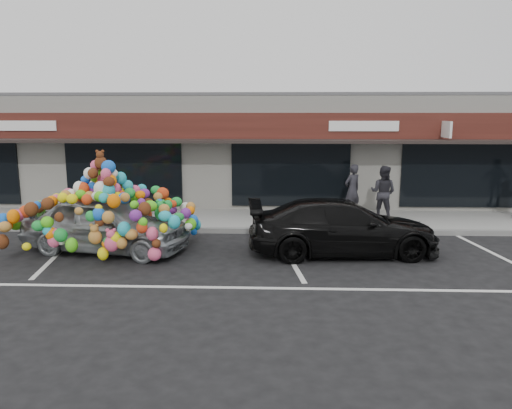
{
  "coord_description": "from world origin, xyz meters",
  "views": [
    {
      "loc": [
        2.45,
        -12.24,
        3.64
      ],
      "look_at": [
        1.93,
        1.4,
        1.09
      ],
      "focal_mm": 35.0,
      "sensor_mm": 36.0,
      "label": 1
    }
  ],
  "objects_px": {
    "black_sedan": "(343,227)",
    "pedestrian_a": "(352,190)",
    "toy_car": "(105,217)",
    "pedestrian_b": "(383,192)"
  },
  "relations": [
    {
      "from": "toy_car",
      "to": "pedestrian_b",
      "type": "xyz_separation_m",
      "value": [
        7.98,
        3.71,
        0.11
      ]
    },
    {
      "from": "toy_car",
      "to": "black_sedan",
      "type": "xyz_separation_m",
      "value": [
        6.19,
        0.02,
        -0.21
      ]
    },
    {
      "from": "black_sedan",
      "to": "pedestrian_a",
      "type": "bearing_deg",
      "value": -15.88
    },
    {
      "from": "toy_car",
      "to": "black_sedan",
      "type": "bearing_deg",
      "value": -78.36
    },
    {
      "from": "black_sedan",
      "to": "toy_car",
      "type": "bearing_deg",
      "value": 85.86
    },
    {
      "from": "toy_car",
      "to": "pedestrian_a",
      "type": "distance_m",
      "value": 8.23
    },
    {
      "from": "pedestrian_a",
      "to": "toy_car",
      "type": "bearing_deg",
      "value": -3.73
    },
    {
      "from": "black_sedan",
      "to": "pedestrian_a",
      "type": "distance_m",
      "value": 4.32
    },
    {
      "from": "black_sedan",
      "to": "pedestrian_b",
      "type": "distance_m",
      "value": 4.12
    },
    {
      "from": "toy_car",
      "to": "pedestrian_a",
      "type": "bearing_deg",
      "value": -47.56
    }
  ]
}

